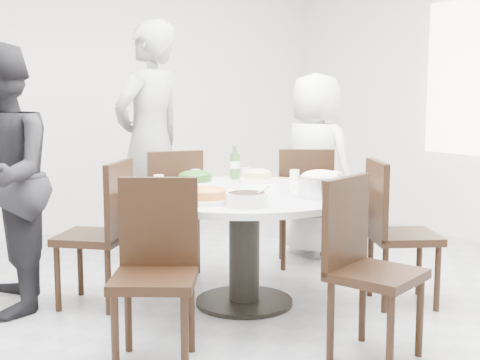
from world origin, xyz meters
TOP-DOWN VIEW (x-y plane):
  - floor at (0.00, 0.00)m, footprint 6.00×6.00m
  - wall_back at (0.00, 3.00)m, footprint 6.00×0.01m
  - dining_table at (0.24, 0.23)m, footprint 1.50×1.50m
  - chair_ne at (1.19, 0.78)m, footprint 0.59×0.59m
  - chair_n at (0.23, 1.24)m, footprint 0.51×0.51m
  - chair_nw at (-0.58, 0.78)m, footprint 0.59×0.59m
  - chair_sw at (-0.68, -0.31)m, footprint 0.59×0.59m
  - chair_s at (0.32, -0.88)m, footprint 0.52×0.52m
  - chair_se at (1.12, -0.34)m, footprint 0.57×0.57m
  - diner_right at (1.48, 0.98)m, footprint 0.62×0.83m
  - diner_middle at (0.26, 1.61)m, footprint 0.83×0.68m
  - dish_greens at (0.14, 0.68)m, footprint 0.29×0.29m
  - dish_pale at (0.58, 0.55)m, footprint 0.26×0.26m
  - dish_orange at (-0.22, 0.36)m, footprint 0.28×0.28m
  - dish_redbrown at (0.71, 0.09)m, footprint 0.29×0.29m
  - dish_tofu at (-0.16, 0.02)m, footprint 0.29×0.29m
  - rice_bowl at (0.52, -0.19)m, footprint 0.29×0.29m
  - soup_bowl at (-0.03, -0.19)m, footprint 0.24×0.24m
  - beverage_bottle at (0.52, 0.76)m, footprint 0.07×0.07m
  - tea_cups at (0.27, 0.82)m, footprint 0.07×0.07m
  - chopsticks at (0.24, 0.86)m, footprint 0.24×0.04m

SIDE VIEW (x-z plane):
  - floor at x=0.00m, z-range -0.01..0.01m
  - dining_table at x=0.24m, z-range 0.00..0.75m
  - chair_ne at x=1.19m, z-range 0.00..0.95m
  - chair_n at x=0.23m, z-range 0.00..0.95m
  - chair_nw at x=-0.58m, z-range 0.00..0.95m
  - chair_sw at x=-0.68m, z-range 0.00..0.95m
  - chair_s at x=0.32m, z-range 0.00..0.95m
  - chair_se at x=1.12m, z-range 0.00..0.95m
  - chopsticks at x=0.24m, z-range 0.75..0.76m
  - diner_right at x=1.48m, z-range 0.00..1.53m
  - dish_pale at x=0.58m, z-range 0.75..0.82m
  - dish_redbrown at x=0.71m, z-range 0.75..0.82m
  - soup_bowl at x=-0.03m, z-range 0.75..0.82m
  - dish_tofu at x=-0.16m, z-range 0.75..0.82m
  - dish_orange at x=-0.22m, z-range 0.75..0.83m
  - dish_greens at x=0.14m, z-range 0.75..0.83m
  - tea_cups at x=0.27m, z-range 0.75..0.83m
  - rice_bowl at x=0.52m, z-range 0.75..0.87m
  - beverage_bottle at x=0.52m, z-range 0.75..0.99m
  - diner_middle at x=0.26m, z-range 0.00..1.95m
  - wall_back at x=0.00m, z-range 0.00..2.80m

